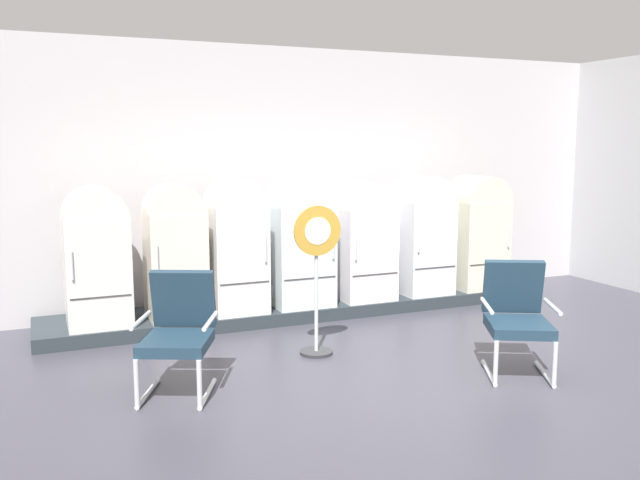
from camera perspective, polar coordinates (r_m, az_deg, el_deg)
The scene contains 14 objects.
ground at distance 5.58m, azimuth 10.65°, elevation -13.53°, with size 12.00×10.00×0.05m, color #3B3A45.
back_wall at distance 8.47m, azimuth -2.90°, elevation 5.37°, with size 11.76×0.12×3.18m.
side_wall_right at distance 10.16m, azimuth 25.30°, elevation 4.93°, with size 0.16×2.20×3.18m.
display_plinth at distance 8.11m, azimuth -1.27°, elevation -5.69°, with size 6.04×0.95×0.15m, color #2A3238.
refrigerator_0 at distance 7.30m, azimuth -18.37°, elevation -1.00°, with size 0.63×0.66×1.44m.
refrigerator_1 at distance 7.39m, azimuth -12.16°, elevation -0.65°, with size 0.60×0.63×1.44m.
refrigerator_2 at distance 7.56m, azimuth -7.12°, elevation -0.13°, with size 0.60×0.66×1.48m.
refrigerator_3 at distance 7.79m, azimuth -1.70°, elevation 0.19°, with size 0.67×0.64×1.50m.
refrigerator_4 at distance 8.12m, azimuth 3.72°, elevation 0.23°, with size 0.64×0.64×1.42m.
refrigerator_5 at distance 8.53m, azimuth 8.63°, elevation 0.75°, with size 0.62×0.67×1.47m.
refrigerator_6 at distance 8.96m, azimuth 13.12°, elevation 0.92°, with size 0.66×0.62×1.46m.
armchair_left at distance 5.64m, azimuth -11.85°, elevation -7.33°, with size 0.77×0.85×0.98m.
armchair_right at distance 6.23m, azimuth 16.28°, elevation -5.99°, with size 0.79×0.85×0.98m.
sign_stand at distance 6.43m, azimuth -0.27°, elevation -3.49°, with size 0.48×0.32×1.44m.
Camera 1 is at (-2.91, -4.29, 2.04)m, focal length 37.87 mm.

